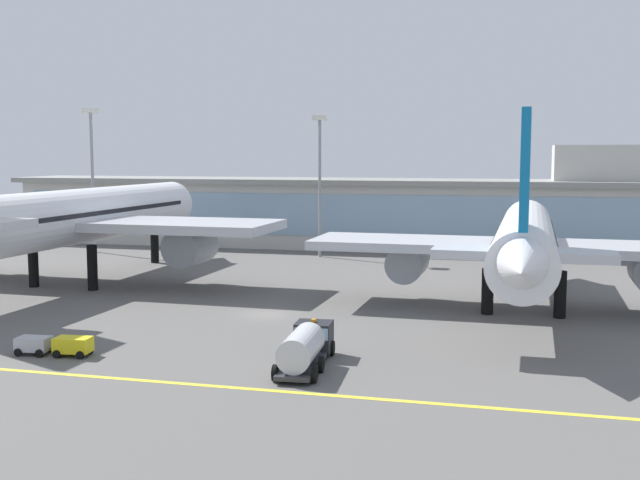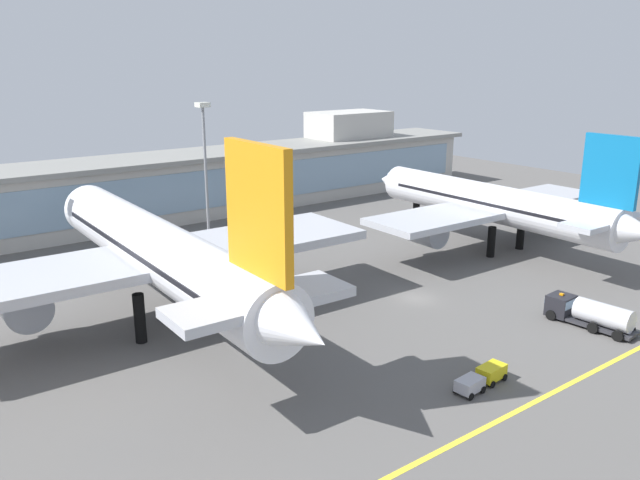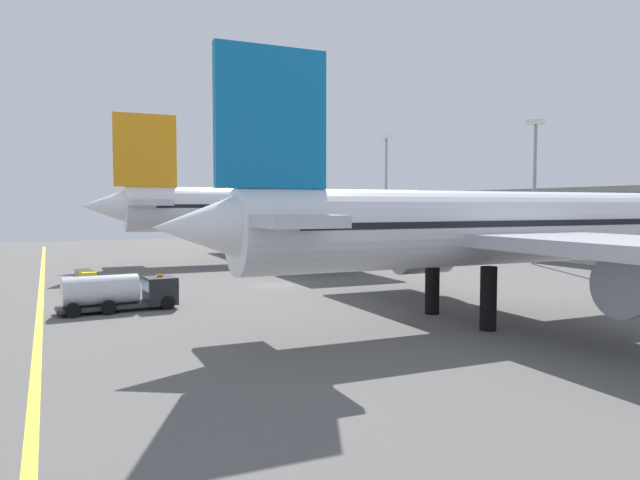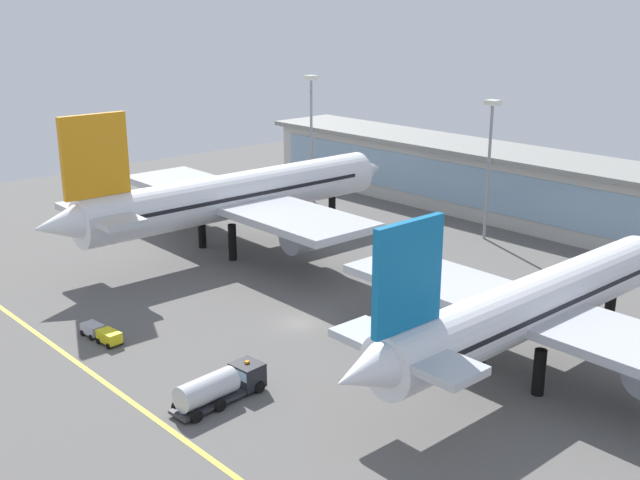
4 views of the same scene
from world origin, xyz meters
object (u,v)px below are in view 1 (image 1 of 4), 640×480
at_px(airliner_near_right, 525,242).
at_px(baggage_tug_near, 55,345).
at_px(airliner_near_left, 78,218).
at_px(apron_light_mast_west, 320,163).
at_px(fuel_tanker_truck, 306,345).
at_px(apron_light_mast_centre, 92,157).

bearing_deg(airliner_near_right, baggage_tug_near, 128.66).
distance_m(airliner_near_left, apron_light_mast_west, 36.58).
bearing_deg(fuel_tanker_truck, airliner_near_right, -35.60).
relative_size(airliner_near_right, apron_light_mast_centre, 2.23).
bearing_deg(fuel_tanker_truck, apron_light_mast_centre, 37.66).
relative_size(airliner_near_left, fuel_tanker_truck, 6.16).
bearing_deg(apron_light_mast_west, fuel_tanker_truck, -76.51).
height_order(airliner_near_left, apron_light_mast_centre, apron_light_mast_centre).
xyz_separation_m(airliner_near_right, apron_light_mast_centre, (-62.64, 29.36, 7.74)).
distance_m(airliner_near_left, baggage_tug_near, 33.45).
xyz_separation_m(fuel_tanker_truck, baggage_tug_near, (-18.66, -1.70, -0.72)).
bearing_deg(apron_light_mast_west, airliner_near_left, -124.82).
xyz_separation_m(fuel_tanker_truck, apron_light_mast_centre, (-47.91, 53.48, 12.77)).
relative_size(baggage_tug_near, apron_light_mast_west, 0.28).
bearing_deg(baggage_tug_near, airliner_near_right, 32.77).
xyz_separation_m(airliner_near_left, apron_light_mast_centre, (-13.69, 26.37, 6.70)).
bearing_deg(airliner_near_left, baggage_tug_near, -150.35).
relative_size(fuel_tanker_truck, apron_light_mast_west, 0.46).
relative_size(airliner_near_right, fuel_tanker_truck, 5.22).
xyz_separation_m(airliner_near_right, baggage_tug_near, (-33.39, -25.82, -5.74)).
relative_size(baggage_tug_near, apron_light_mast_centre, 0.27).
bearing_deg(fuel_tanker_truck, airliner_near_left, 47.41).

